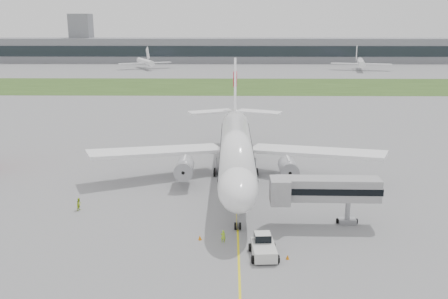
{
  "coord_description": "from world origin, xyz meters",
  "views": [
    {
      "loc": [
        -0.99,
        -72.34,
        25.39
      ],
      "look_at": [
        -1.91,
        2.0,
        5.78
      ],
      "focal_mm": 40.0,
      "sensor_mm": 36.0,
      "label": 1
    }
  ],
  "objects_px": {
    "airliner": "(236,146)",
    "pushback_tug": "(263,247)",
    "jet_bridge": "(321,190)",
    "ground_crew_near": "(223,236)"
  },
  "relations": [
    {
      "from": "pushback_tug",
      "to": "ground_crew_near",
      "type": "bearing_deg",
      "value": 140.81
    },
    {
      "from": "airliner",
      "to": "ground_crew_near",
      "type": "relative_size",
      "value": 34.94
    },
    {
      "from": "jet_bridge",
      "to": "ground_crew_near",
      "type": "height_order",
      "value": "jet_bridge"
    },
    {
      "from": "pushback_tug",
      "to": "ground_crew_near",
      "type": "xyz_separation_m",
      "value": [
        -4.48,
        3.21,
        -0.27
      ]
    },
    {
      "from": "airliner",
      "to": "pushback_tug",
      "type": "bearing_deg",
      "value": -84.19
    },
    {
      "from": "airliner",
      "to": "ground_crew_near",
      "type": "bearing_deg",
      "value": -94.25
    },
    {
      "from": "airliner",
      "to": "ground_crew_near",
      "type": "xyz_separation_m",
      "value": [
        -1.76,
        -23.62,
        -4.89
      ]
    },
    {
      "from": "jet_bridge",
      "to": "ground_crew_near",
      "type": "relative_size",
      "value": 8.94
    },
    {
      "from": "pushback_tug",
      "to": "jet_bridge",
      "type": "distance_m",
      "value": 12.01
    },
    {
      "from": "pushback_tug",
      "to": "jet_bridge",
      "type": "relative_size",
      "value": 0.33
    }
  ]
}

